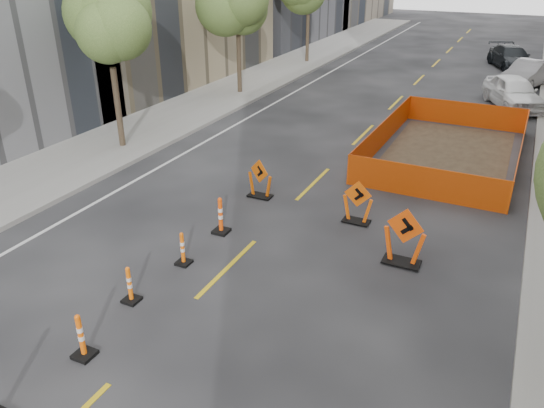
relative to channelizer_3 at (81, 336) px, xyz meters
The scene contains 15 objects.
ground_plane 1.10m from the channelizer_3, ahead, with size 140.00×140.00×0.00m, color black.
sidewalk_left 14.54m from the channelizer_3, 123.57° to the left, with size 4.00×90.00×0.15m, color gray.
tree_l_b 13.17m from the channelizer_3, 126.34° to the left, with size 2.80×2.80×5.95m.
tree_l_c 21.81m from the channelizer_3, 110.29° to the left, with size 2.80×2.80×5.95m.
channelizer_3 is the anchor object (origin of this frame).
channelizer_4 1.92m from the channelizer_3, 100.15° to the left, with size 0.37×0.37×0.94m, color orange, non-canonical shape.
channelizer_5 3.78m from the channelizer_3, 92.51° to the left, with size 0.37×0.37×0.93m, color #E65C09, non-canonical shape.
channelizer_6 5.66m from the channelizer_3, 91.46° to the left, with size 0.44×0.44×1.11m, color #E44609, non-canonical shape.
chevron_sign_left 8.34m from the channelizer_3, 91.57° to the left, with size 0.88×0.53×1.33m, color #E75B09, non-canonical shape.
chevron_sign_center 8.58m from the channelizer_3, 68.17° to the left, with size 0.90×0.54×1.35m, color #FF5F0A, non-canonical shape.
chevron_sign_right 7.97m from the channelizer_3, 51.56° to the left, with size 1.08×0.65×1.61m, color #FD4F0A, non-canonical shape.
safety_fence 15.69m from the channelizer_3, 72.50° to the left, with size 5.20×8.85×1.11m, color #ED590C, non-canonical shape.
parked_car_near 24.63m from the channelizer_3, 74.59° to the left, with size 1.89×4.71×1.60m, color white.
parked_car_mid 29.84m from the channelizer_3, 76.37° to the left, with size 1.61×4.61×1.52m, color gray.
parked_car_far 34.91m from the channelizer_3, 80.40° to the left, with size 2.04×5.03×1.46m, color black.
Camera 1 is at (6.03, -5.96, 7.43)m, focal length 35.00 mm.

